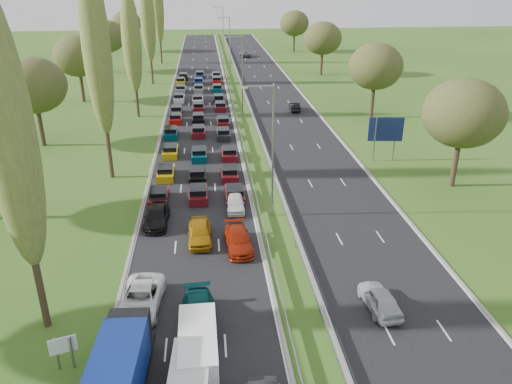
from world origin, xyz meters
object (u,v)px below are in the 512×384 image
near_car_2 (141,299)px  info_sign (63,348)px  white_van_front (198,345)px  near_car_3 (157,216)px  white_van_rear (190,383)px  direction_sign (386,131)px  blue_lorry (120,372)px

near_car_2 → info_sign: 6.21m
white_van_front → info_sign: bearing=178.1°
near_car_3 → info_sign: info_sign is taller
near_car_2 → white_van_front: bearing=-49.1°
near_car_3 → white_van_rear: 20.39m
white_van_front → white_van_rear: 2.76m
direction_sign → near_car_3: bearing=-151.3°
direction_sign → blue_lorry: bearing=-127.0°
near_car_2 → info_sign: bearing=-120.5°
near_car_3 → direction_sign: bearing=30.7°
near_car_3 → blue_lorry: (-0.16, -19.89, 1.09)m
white_van_rear → near_car_2: bearing=116.8°
near_car_2 → direction_sign: bearing=50.8°
blue_lorry → white_van_rear: bearing=-0.5°
near_car_3 → white_van_front: size_ratio=0.93×
near_car_2 → blue_lorry: bearing=-86.0°
near_car_2 → white_van_rear: size_ratio=1.09×
info_sign → white_van_rear: bearing=-22.5°
near_car_2 → blue_lorry: 7.75m
info_sign → direction_sign: 42.40m
info_sign → white_van_front: bearing=-1.1°
blue_lorry → info_sign: size_ratio=3.96×
near_car_3 → white_van_rear: bearing=-78.7°
blue_lorry → direction_sign: 42.19m
blue_lorry → info_sign: 4.38m
info_sign → blue_lorry: bearing=-37.4°
white_van_rear → info_sign: size_ratio=2.42×
direction_sign → white_van_rear: bearing=-122.8°
white_van_front → near_car_3: bearing=101.3°
near_car_2 → white_van_rear: 8.59m
white_van_front → white_van_rear: size_ratio=1.06×
white_van_rear → info_sign: info_sign is taller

